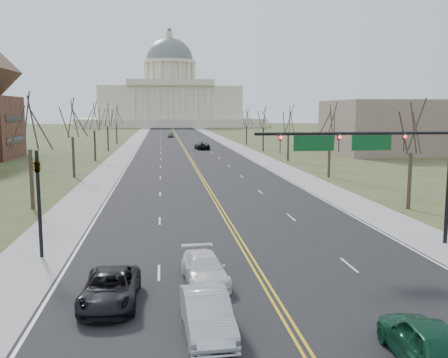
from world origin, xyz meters
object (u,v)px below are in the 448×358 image
object	(u,v)px
car_nb_inner_lead	(427,342)
car_far_nb	(202,146)
signal_left	(39,192)
car_sb_inner_lead	(207,314)
signal_mast	(370,151)
car_sb_inner_second	(204,269)
car_far_sb	(171,135)
car_sb_outer_lead	(110,288)

from	to	relation	value
car_nb_inner_lead	car_far_nb	world-z (taller)	car_nb_inner_lead
signal_left	car_sb_inner_lead	bearing A→B (deg)	-52.38
signal_mast	car_sb_inner_second	bearing A→B (deg)	-153.00
car_nb_inner_lead	car_far_nb	bearing A→B (deg)	-85.44
car_sb_inner_lead	car_sb_inner_second	xyz separation A→B (m)	(0.37, 5.50, -0.10)
car_far_sb	car_sb_outer_lead	bearing A→B (deg)	-87.91
signal_mast	car_sb_outer_lead	bearing A→B (deg)	-152.85
signal_mast	car_nb_inner_lead	distance (m)	15.27
car_nb_inner_lead	car_far_nb	size ratio (longest dim) A/B	0.86
signal_left	car_sb_outer_lead	xyz separation A→B (m)	(4.50, -7.41, -3.01)
signal_mast	signal_left	bearing A→B (deg)	180.00
signal_mast	car_nb_inner_lead	world-z (taller)	signal_mast
car_nb_inner_lead	car_sb_outer_lead	xyz separation A→B (m)	(-10.55, 6.50, -0.13)
signal_left	car_sb_inner_lead	size ratio (longest dim) A/B	1.28
car_sb_outer_lead	car_far_nb	xyz separation A→B (m)	(10.59, 83.42, 0.09)
car_nb_inner_lead	car_sb_inner_lead	distance (m)	7.46
signal_left	car_far_nb	bearing A→B (deg)	78.78
car_sb_outer_lead	car_sb_inner_lead	bearing A→B (deg)	-39.89
signal_left	car_sb_outer_lead	bearing A→B (deg)	-58.76
car_nb_inner_lead	car_sb_outer_lead	distance (m)	12.39
car_nb_inner_lead	car_sb_inner_lead	world-z (taller)	car_nb_inner_lead
signal_mast	car_nb_inner_lead	size ratio (longest dim) A/B	2.54
car_sb_outer_lead	signal_mast	bearing A→B (deg)	28.63
car_nb_inner_lead	car_sb_outer_lead	world-z (taller)	car_nb_inner_lead
car_sb_outer_lead	car_far_sb	world-z (taller)	same
car_sb_inner_second	car_sb_inner_lead	bearing A→B (deg)	-98.79
car_sb_outer_lead	car_far_sb	xyz separation A→B (m)	(4.95, 131.22, 0.00)
car_nb_inner_lead	car_far_sb	world-z (taller)	car_nb_inner_lead
car_far_sb	car_sb_inner_lead	bearing A→B (deg)	-86.25
signal_mast	car_far_nb	bearing A→B (deg)	92.91
car_sb_inner_lead	car_far_sb	size ratio (longest dim) A/B	1.16
car_sb_inner_lead	car_sb_outer_lead	bearing A→B (deg)	135.89
signal_mast	car_sb_outer_lead	world-z (taller)	signal_mast
car_far_sb	signal_mast	bearing A→B (deg)	-81.37
signal_left	signal_mast	bearing A→B (deg)	-0.00
car_far_nb	car_nb_inner_lead	bearing A→B (deg)	84.29
car_far_nb	car_sb_inner_lead	bearing A→B (deg)	79.83
car_far_sb	car_nb_inner_lead	bearing A→B (deg)	-83.43
car_nb_inner_lead	car_sb_inner_lead	bearing A→B (deg)	-20.48
car_sb_inner_lead	car_sb_outer_lead	size ratio (longest dim) A/B	0.94
car_nb_inner_lead	car_sb_inner_second	size ratio (longest dim) A/B	1.03
signal_left	car_nb_inner_lead	distance (m)	20.69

